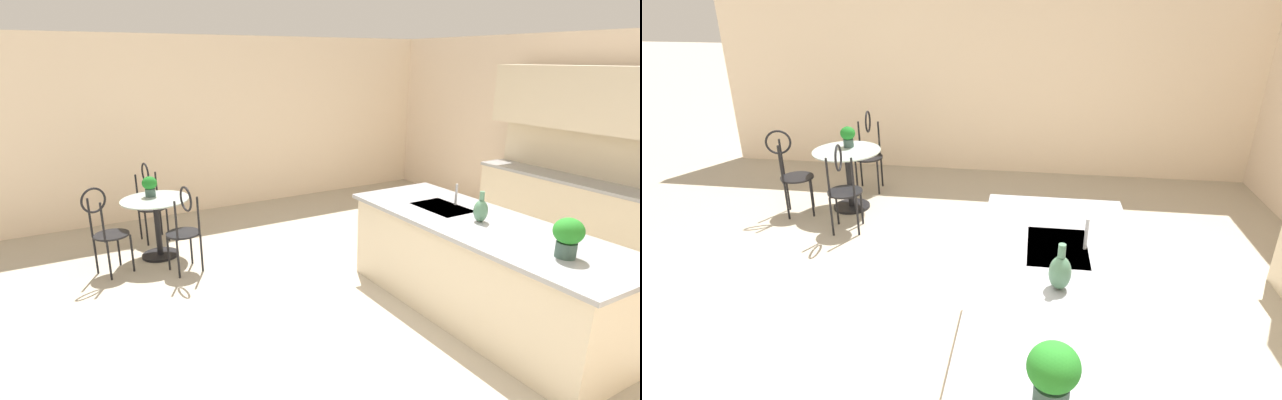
% 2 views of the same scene
% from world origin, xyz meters
% --- Properties ---
extents(ground_plane, '(40.00, 40.00, 0.00)m').
position_xyz_m(ground_plane, '(0.00, 0.00, 0.00)').
color(ground_plane, '#B2A893').
extents(wall_back, '(9.00, 0.12, 2.70)m').
position_xyz_m(wall_back, '(0.00, 3.66, 1.35)').
color(wall_back, beige).
rests_on(wall_back, ground).
extents(wall_left_window, '(0.12, 7.80, 2.70)m').
position_xyz_m(wall_left_window, '(-4.26, 0.00, 1.35)').
color(wall_left_window, beige).
rests_on(wall_left_window, ground).
extents(kitchen_island, '(2.80, 1.06, 0.92)m').
position_xyz_m(kitchen_island, '(0.30, 0.85, 0.46)').
color(kitchen_island, beige).
rests_on(kitchen_island, ground).
extents(back_counter_run, '(2.44, 0.64, 1.52)m').
position_xyz_m(back_counter_run, '(-0.40, 3.21, 0.49)').
color(back_counter_run, beige).
rests_on(back_counter_run, ground).
extents(upper_cabinet_run, '(2.40, 0.36, 0.76)m').
position_xyz_m(upper_cabinet_run, '(-0.40, 3.18, 1.90)').
color(upper_cabinet_run, beige).
rests_on(upper_cabinet_run, back_counter_run).
extents(bistro_table, '(0.80, 0.80, 0.74)m').
position_xyz_m(bistro_table, '(-2.61, -1.52, 0.45)').
color(bistro_table, black).
rests_on(bistro_table, ground).
extents(chair_near_window, '(0.50, 0.52, 1.04)m').
position_xyz_m(chair_near_window, '(-2.35, -2.12, 0.57)').
color(chair_near_window, black).
rests_on(chair_near_window, ground).
extents(chair_by_island, '(0.50, 0.42, 1.04)m').
position_xyz_m(chair_by_island, '(-3.26, -1.47, 0.57)').
color(chair_by_island, black).
rests_on(chair_by_island, ground).
extents(chair_toward_desk, '(0.51, 0.44, 1.04)m').
position_xyz_m(chair_toward_desk, '(-1.97, -1.34, 0.57)').
color(chair_toward_desk, black).
rests_on(chair_toward_desk, ground).
extents(sink_faucet, '(0.02, 0.02, 0.22)m').
position_xyz_m(sink_faucet, '(-0.25, 1.03, 1.03)').
color(sink_faucet, '#B2B5BA').
rests_on(sink_faucet, kitchen_island).
extents(potted_plant_on_table, '(0.18, 0.18, 0.25)m').
position_xyz_m(potted_plant_on_table, '(-2.75, -1.54, 0.88)').
color(potted_plant_on_table, '#385147').
rests_on(potted_plant_on_table, bistro_table).
extents(potted_plant_counter_far, '(0.22, 0.22, 0.31)m').
position_xyz_m(potted_plant_counter_far, '(1.15, 0.78, 1.10)').
color(potted_plant_counter_far, '#385147').
rests_on(potted_plant_counter_far, kitchen_island).
extents(vase_on_counter, '(0.13, 0.13, 0.29)m').
position_xyz_m(vase_on_counter, '(0.25, 0.84, 1.03)').
color(vase_on_counter, '#4C7A5B').
rests_on(vase_on_counter, kitchen_island).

